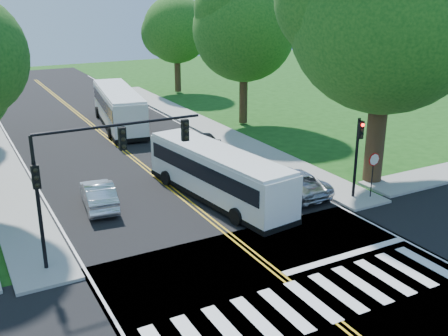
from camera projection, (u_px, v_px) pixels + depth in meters
ground at (304, 295)px, 19.80m from camera, size 140.00×140.00×0.00m
road at (140, 163)px, 34.76m from camera, size 14.00×96.00×0.01m
cross_road at (304, 295)px, 19.80m from camera, size 60.00×12.00×0.01m
center_line at (121, 148)px, 38.08m from camera, size 0.36×70.00×0.01m
edge_line_w at (23, 162)px, 35.00m from camera, size 0.12×70.00×0.01m
edge_line_e at (205, 136)px, 41.16m from camera, size 0.12×70.00×0.01m
crosswalk at (312, 301)px, 19.38m from camera, size 12.60×3.00×0.01m
stop_bar at (347, 255)px, 22.71m from camera, size 6.60×0.40×0.01m
sidewalk_ne at (205, 125)px, 44.31m from camera, size 2.60×40.00×0.15m
tree_ne_big at (387, 15)px, 28.33m from camera, size 10.80×10.80×14.91m
tree_east_mid at (244, 30)px, 42.42m from camera, size 8.40×8.40×11.93m
tree_east_far at (176, 30)px, 56.49m from camera, size 7.20×7.20×10.34m
signal_nw at (95, 161)px, 21.08m from camera, size 7.15×0.46×5.66m
signal_ne at (358, 147)px, 27.91m from camera, size 0.30×0.46×4.40m
stop_sign at (374, 164)px, 28.19m from camera, size 0.76×0.08×2.53m
bus_lead at (217, 173)px, 28.39m from camera, size 3.71×11.06×2.80m
bus_follow at (119, 107)px, 43.77m from camera, size 4.40×12.32×3.12m
hatchback at (98, 194)px, 27.55m from camera, size 2.03×4.47×1.42m
suv at (291, 182)px, 29.37m from camera, size 2.47×5.18×1.43m
dark_sedan at (204, 140)px, 37.99m from camera, size 2.25×4.09×1.12m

